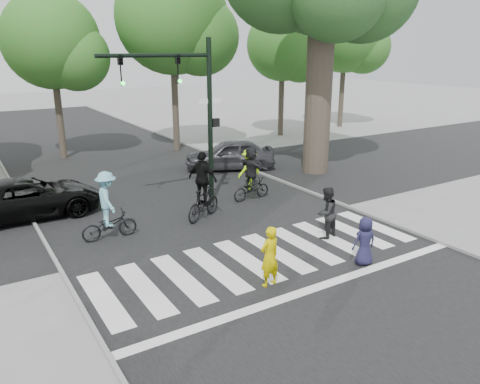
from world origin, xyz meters
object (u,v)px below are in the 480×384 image
(pedestrian_woman, at_px, (270,256))
(pedestrian_adult, at_px, (326,213))
(car_suv, at_px, (28,198))
(traffic_signal, at_px, (189,99))
(car_grey, at_px, (230,155))
(pedestrian_child, at_px, (365,241))
(cyclist_mid, at_px, (203,192))
(cyclist_right, at_px, (251,176))
(cyclist_left, at_px, (108,210))

(pedestrian_woman, bearing_deg, pedestrian_adult, -161.36)
(pedestrian_woman, xyz_separation_m, car_suv, (-4.22, 8.46, -0.09))
(traffic_signal, xyz_separation_m, pedestrian_woman, (-1.17, -6.67, -3.12))
(traffic_signal, xyz_separation_m, car_grey, (3.95, 3.85, -3.17))
(pedestrian_child, bearing_deg, car_grey, -89.74)
(pedestrian_child, distance_m, cyclist_mid, 5.82)
(pedestrian_woman, distance_m, car_grey, 11.69)
(cyclist_mid, distance_m, cyclist_right, 2.73)
(car_grey, bearing_deg, pedestrian_adult, 12.79)
(pedestrian_child, height_order, cyclist_left, cyclist_left)
(traffic_signal, height_order, cyclist_right, traffic_signal)
(cyclist_right, bearing_deg, car_grey, 69.23)
(car_suv, bearing_deg, pedestrian_child, -140.93)
(car_grey, bearing_deg, pedestrian_child, 12.92)
(car_grey, bearing_deg, car_suv, -52.98)
(cyclist_left, distance_m, car_suv, 3.88)
(pedestrian_child, xyz_separation_m, pedestrian_adult, (0.38, 1.96, 0.14))
(cyclist_left, xyz_separation_m, car_suv, (-1.78, 3.44, -0.24))
(pedestrian_woman, distance_m, pedestrian_child, 2.89)
(pedestrian_woman, relative_size, cyclist_mid, 0.66)
(pedestrian_woman, height_order, cyclist_left, cyclist_left)
(pedestrian_adult, height_order, cyclist_right, cyclist_right)
(cyclist_right, bearing_deg, pedestrian_woman, -119.56)
(cyclist_right, relative_size, car_suv, 0.42)
(car_grey, bearing_deg, cyclist_mid, -13.56)
(car_suv, bearing_deg, cyclist_left, -152.33)
(pedestrian_adult, bearing_deg, cyclist_mid, -68.30)
(cyclist_right, bearing_deg, cyclist_mid, -160.16)
(pedestrian_adult, bearing_deg, car_grey, -114.82)
(cyclist_mid, relative_size, car_grey, 0.55)
(pedestrian_woman, relative_size, car_suv, 0.32)
(car_suv, bearing_deg, pedestrian_adult, -132.28)
(traffic_signal, height_order, pedestrian_adult, traffic_signal)
(pedestrian_child, height_order, pedestrian_adult, pedestrian_adult)
(pedestrian_child, bearing_deg, traffic_signal, -64.53)
(pedestrian_child, relative_size, pedestrian_adult, 0.83)
(cyclist_left, distance_m, cyclist_right, 5.92)
(pedestrian_child, distance_m, car_suv, 11.32)
(cyclist_left, distance_m, cyclist_mid, 3.27)
(traffic_signal, relative_size, cyclist_right, 2.87)
(cyclist_mid, bearing_deg, car_grey, 51.84)
(pedestrian_child, bearing_deg, cyclist_left, -33.54)
(pedestrian_adult, distance_m, car_grey, 9.12)
(pedestrian_adult, height_order, cyclist_mid, cyclist_mid)
(pedestrian_adult, relative_size, cyclist_mid, 0.69)
(cyclist_mid, xyz_separation_m, car_grey, (4.28, 5.45, -0.24))
(pedestrian_adult, bearing_deg, traffic_signal, -80.77)
(pedestrian_woman, xyz_separation_m, cyclist_left, (-2.44, 5.01, 0.15))
(pedestrian_child, height_order, car_suv, car_suv)
(cyclist_right, xyz_separation_m, car_grey, (1.72, 4.52, -0.21))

